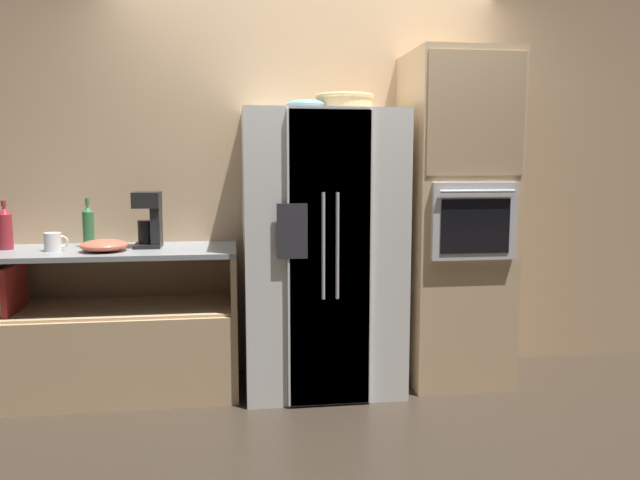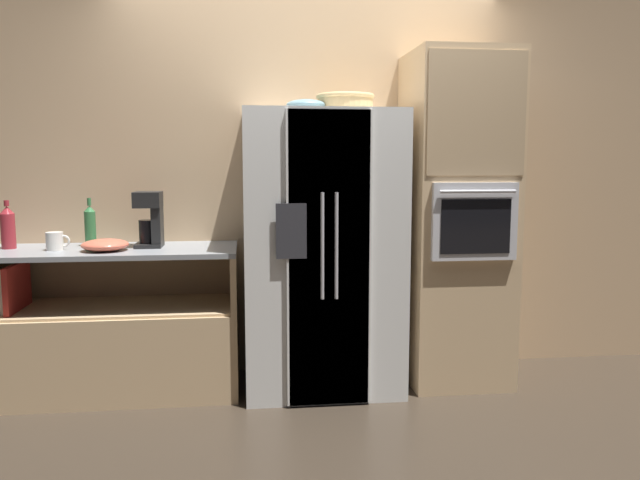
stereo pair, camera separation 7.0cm
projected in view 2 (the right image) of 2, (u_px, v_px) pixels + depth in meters
ground_plane at (317, 390)px, 3.89m from camera, size 20.00×20.00×0.00m
wall_back at (308, 164)px, 4.17m from camera, size 12.00×0.06×2.80m
counter_left at (105, 341)px, 3.82m from camera, size 1.59×0.62×0.90m
refrigerator at (322, 252)px, 3.86m from camera, size 0.95×0.74×1.72m
wall_oven at (456, 220)px, 3.98m from camera, size 0.63×0.69×2.09m
wicker_basket at (345, 102)px, 3.84m from camera, size 0.36×0.36×0.11m
fruit_bowl at (306, 105)px, 3.76m from camera, size 0.24×0.24×0.07m
bottle_tall at (8, 227)px, 3.74m from camera, size 0.08×0.08×0.29m
bottle_short at (90, 225)px, 3.84m from camera, size 0.07×0.07×0.30m
mug at (55, 241)px, 3.68m from camera, size 0.14×0.10×0.11m
mixing_bowl at (105, 245)px, 3.66m from camera, size 0.27×0.27×0.07m
coffee_maker at (151, 216)px, 3.81m from camera, size 0.16×0.20×0.34m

